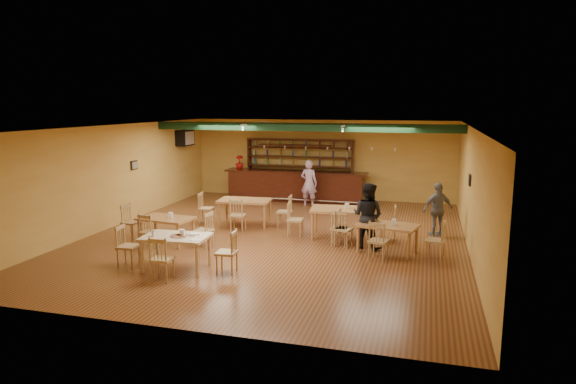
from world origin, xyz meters
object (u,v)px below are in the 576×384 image
(dining_table_a, at_px, (245,212))
(near_table, at_px, (176,253))
(dining_table_b, at_px, (341,223))
(dining_table_c, at_px, (166,230))
(dining_table_d, at_px, (387,238))
(patron_right_a, at_px, (368,216))
(bar_counter, at_px, (295,186))
(patron_bar, at_px, (309,183))

(dining_table_a, relative_size, near_table, 1.09)
(dining_table_b, xyz_separation_m, dining_table_c, (-4.31, -1.76, -0.06))
(dining_table_d, bearing_deg, dining_table_c, -160.08)
(patron_right_a, bearing_deg, dining_table_b, -22.82)
(bar_counter, relative_size, dining_table_c, 3.87)
(dining_table_d, height_order, patron_bar, patron_bar)
(near_table, distance_m, patron_bar, 7.70)
(dining_table_c, xyz_separation_m, dining_table_d, (5.63, 0.70, 0.01))
(bar_counter, distance_m, dining_table_c, 6.81)
(bar_counter, bearing_deg, patron_right_a, -59.27)
(dining_table_c, bearing_deg, bar_counter, 82.91)
(dining_table_c, relative_size, dining_table_d, 0.98)
(bar_counter, bearing_deg, dining_table_b, -62.20)
(dining_table_a, height_order, patron_right_a, patron_right_a)
(bar_counter, distance_m, dining_table_d, 7.03)
(dining_table_c, height_order, patron_bar, patron_bar)
(dining_table_c, height_order, dining_table_d, dining_table_d)
(dining_table_d, xyz_separation_m, near_table, (-4.37, -2.54, 0.03))
(dining_table_b, height_order, patron_right_a, patron_right_a)
(bar_counter, xyz_separation_m, patron_right_a, (3.34, -5.61, 0.27))
(near_table, height_order, patron_right_a, patron_right_a)
(bar_counter, distance_m, dining_table_b, 5.45)
(dining_table_b, bearing_deg, patron_right_a, -50.63)
(dining_table_a, distance_m, dining_table_b, 3.13)
(dining_table_b, bearing_deg, near_table, -135.87)
(dining_table_b, relative_size, dining_table_d, 1.15)
(patron_bar, xyz_separation_m, patron_right_a, (2.63, -4.79, 0.01))
(patron_right_a, bearing_deg, dining_table_a, 0.62)
(dining_table_d, bearing_deg, dining_table_b, 154.21)
(dining_table_b, distance_m, dining_table_d, 1.70)
(dining_table_a, xyz_separation_m, patron_bar, (1.22, 3.27, 0.44))
(dining_table_c, bearing_deg, patron_bar, 74.66)
(dining_table_a, height_order, near_table, dining_table_a)
(dining_table_c, distance_m, patron_bar, 6.28)
(dining_table_d, bearing_deg, dining_table_a, 170.73)
(dining_table_a, height_order, dining_table_b, dining_table_b)
(dining_table_b, distance_m, near_table, 4.72)
(bar_counter, relative_size, patron_bar, 3.24)
(bar_counter, height_order, near_table, bar_counter)
(dining_table_b, bearing_deg, dining_table_c, -163.46)
(dining_table_c, distance_m, near_table, 2.24)
(dining_table_b, bearing_deg, dining_table_a, 161.08)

